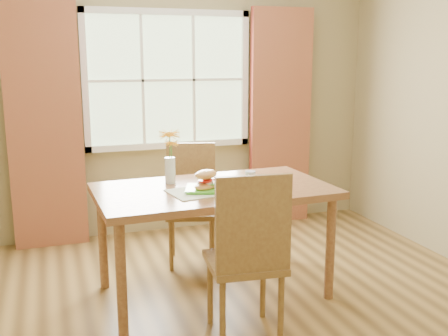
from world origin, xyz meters
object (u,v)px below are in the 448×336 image
croissant_sandwich (206,180)px  chair_near (249,251)px  dining_table (214,199)px  water_glass (250,179)px  chair_far (191,197)px  flower_vase (170,152)px

croissant_sandwich → chair_near: bearing=-115.6°
dining_table → water_glass: water_glass is taller
chair_far → water_glass: chair_far is taller
croissant_sandwich → flower_vase: flower_vase is taller
chair_far → water_glass: 0.86m
chair_near → chair_far: size_ratio=1.07×
chair_near → flower_vase: flower_vase is taller
chair_near → dining_table: bearing=94.8°
dining_table → croissant_sandwich: 0.22m
chair_far → water_glass: size_ratio=8.82×
water_glass → flower_vase: (-0.52, 0.29, 0.18)m
dining_table → chair_near: bearing=-93.1°
chair_near → chair_far: 1.42m
flower_vase → dining_table: bearing=-39.9°
dining_table → flower_vase: flower_vase is taller
dining_table → chair_near: (-0.01, -0.71, -0.14)m
water_glass → flower_vase: flower_vase is taller
water_glass → chair_far: bearing=106.6°
chair_near → water_glass: (0.26, 0.65, 0.27)m
croissant_sandwich → chair_far: bearing=48.5°
water_glass → croissant_sandwich: bearing=-172.3°
croissant_sandwich → flower_vase: (-0.17, 0.33, 0.15)m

